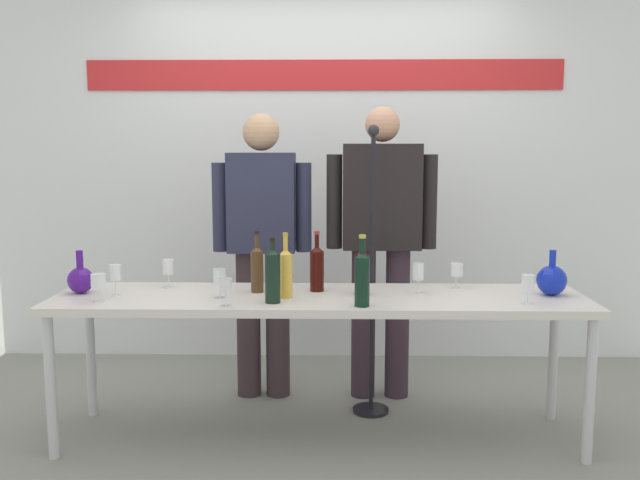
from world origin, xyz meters
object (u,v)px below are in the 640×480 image
Objects in this scene: decanter_blue_left at (81,279)px; wine_glass_left_3 at (220,277)px; wine_glass_right_2 at (418,272)px; wine_glass_left_1 at (225,287)px; wine_glass_left_0 at (98,282)px; wine_glass_right_0 at (456,270)px; decanter_blue_right at (552,280)px; wine_bottle_2 at (317,267)px; wine_bottle_4 at (286,271)px; wine_bottle_5 at (362,277)px; microphone_stand at (372,318)px; display_table at (319,306)px; wine_bottle_3 at (273,274)px; wine_glass_left_2 at (115,273)px; wine_glass_right_1 at (528,283)px; wine_bottle_0 at (362,270)px; wine_glass_left_4 at (168,268)px; presenter_left at (262,238)px; wine_bottle_1 at (257,267)px; presenter_right at (381,233)px.

decanter_blue_left is 0.73m from wine_glass_left_3.
wine_glass_left_1 is at bearing -161.95° from wine_glass_right_2.
wine_glass_left_0 is 1.01× the size of wine_glass_right_0.
wine_glass_left_3 is at bearing -167.88° from wine_glass_right_0.
wine_bottle_2 is (-1.17, 0.08, 0.05)m from decanter_blue_right.
wine_bottle_4 is 0.41m from wine_bottle_5.
microphone_stand is (-0.21, 0.29, -0.31)m from wine_glass_right_2.
display_table is 12.08× the size of decanter_blue_left.
decanter_blue_left is 0.65× the size of wine_bottle_5.
wine_bottle_3 reaches higher than wine_glass_left_2.
wine_bottle_2 is at bearing -141.55° from microphone_stand.
wine_glass_right_2 is (1.54, 0.22, 0.01)m from wine_glass_left_0.
wine_glass_right_1 is at bearing -15.05° from wine_bottle_2.
wine_glass_right_0 is at bearing 20.81° from wine_glass_left_1.
wine_glass_left_1 reaches higher than display_table.
wine_glass_left_0 is (-1.26, -0.19, -0.03)m from wine_bottle_0.
wine_glass_left_4 is (0.25, 0.34, 0.01)m from wine_glass_left_0.
display_table is 8.24× the size of wine_bottle_4.
wine_bottle_2 is (-0.23, 0.08, 0.00)m from wine_bottle_0.
display_table is 0.74m from presenter_left.
wine_bottle_4 is (0.15, -0.12, 0.00)m from wine_bottle_1.
display_table is 0.21m from wine_bottle_2.
microphone_stand is at bearing 144.39° from wine_glass_right_1.
wine_glass_left_1 is (-0.63, -0.02, -0.05)m from wine_bottle_5.
wine_bottle_0 is at bearing 87.86° from wine_bottle_5.
wine_bottle_4 is at bearing -1.11° from wine_glass_left_2.
wine_glass_left_4 is 1.50m from wine_glass_right_0.
presenter_left is at bearing 47.48° from wine_glass_left_0.
decanter_blue_right is 0.14× the size of presenter_left.
decanter_blue_right is at bearing -4.39° from wine_glass_left_4.
microphone_stand reaches higher than wine_bottle_1.
wine_glass_right_0 is (1.91, 0.15, 0.03)m from decanter_blue_left.
wine_glass_left_1 is at bearing -109.12° from wine_bottle_1.
presenter_left is 11.38× the size of wine_glass_left_3.
decanter_blue_right is at bearing 5.05° from wine_glass_left_0.
wine_bottle_1 is at bearing 8.90° from wine_glass_left_2.
wine_bottle_5 is 0.41m from wine_glass_right_2.
wine_bottle_3 is (-0.43, -0.20, 0.01)m from wine_bottle_0.
microphone_stand is (1.07, 0.16, -0.31)m from wine_glass_left_4.
wine_bottle_1 is at bearing 140.91° from wine_bottle_4.
decanter_blue_right is at bearing 1.51° from display_table.
decanter_blue_left is 0.21m from wine_glass_left_2.
wine_bottle_2 is 0.40m from wine_bottle_5.
wine_glass_left_2 is at bearing -134.41° from wine_glass_left_4.
presenter_right is 5.40× the size of wine_bottle_1.
wine_glass_left_2 is (-0.66, -0.64, -0.09)m from presenter_left.
presenter_right reaches higher than wine_glass_right_2.
wine_glass_right_1 is at bearing 3.53° from wine_glass_left_1.
microphone_stand is (0.62, -0.26, -0.41)m from presenter_left.
wine_glass_right_0 is 0.83× the size of wine_glass_right_2.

